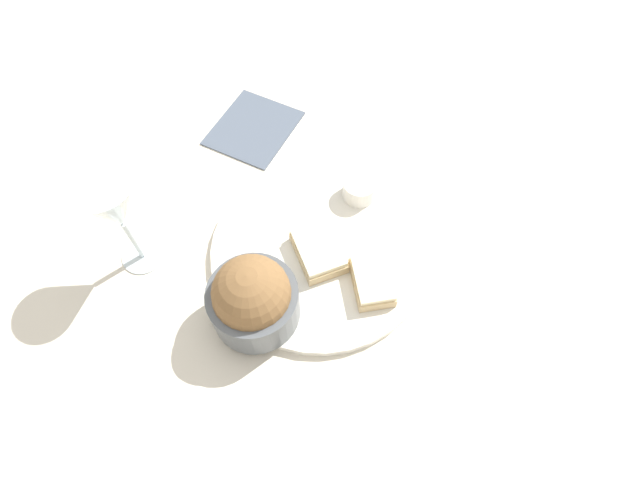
{
  "coord_description": "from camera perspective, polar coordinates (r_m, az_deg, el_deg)",
  "views": [
    {
      "loc": [
        0.36,
        0.05,
        0.65
      ],
      "look_at": [
        0.0,
        0.0,
        0.03
      ],
      "focal_mm": 28.0,
      "sensor_mm": 36.0,
      "label": 1
    }
  ],
  "objects": [
    {
      "name": "sauce_ramekin",
      "position": [
        0.77,
        4.55,
        5.94
      ],
      "size": [
        0.05,
        0.05,
        0.03
      ],
      "color": "white",
      "rests_on": "dinner_plate"
    },
    {
      "name": "salad_bowl",
      "position": [
        0.65,
        -7.69,
        -6.61
      ],
      "size": [
        0.12,
        0.12,
        0.11
      ],
      "color": "#4C5156",
      "rests_on": "dinner_plate"
    },
    {
      "name": "cheese_toast_near",
      "position": [
        0.71,
        0.04,
        -1.3
      ],
      "size": [
        0.1,
        0.09,
        0.03
      ],
      "color": "#D1B27F",
      "rests_on": "dinner_plate"
    },
    {
      "name": "cheese_toast_far",
      "position": [
        0.7,
        5.99,
        -4.67
      ],
      "size": [
        0.09,
        0.07,
        0.03
      ],
      "color": "#D1B27F",
      "rests_on": "dinner_plate"
    },
    {
      "name": "ground_plane",
      "position": [
        0.74,
        -0.0,
        -1.33
      ],
      "size": [
        4.0,
        4.0,
        0.0
      ],
      "primitive_type": "plane",
      "color": "beige"
    },
    {
      "name": "dinner_plate",
      "position": [
        0.74,
        -0.0,
        -1.07
      ],
      "size": [
        0.32,
        0.32,
        0.01
      ],
      "color": "silver",
      "rests_on": "ground_plane"
    },
    {
      "name": "napkin",
      "position": [
        0.9,
        -7.6,
        12.63
      ],
      "size": [
        0.18,
        0.17,
        0.01
      ],
      "color": "#4C5666",
      "rests_on": "ground_plane"
    },
    {
      "name": "wine_glass",
      "position": [
        0.68,
        -22.64,
        3.52
      ],
      "size": [
        0.09,
        0.09,
        0.18
      ],
      "color": "silver",
      "rests_on": "ground_plane"
    }
  ]
}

